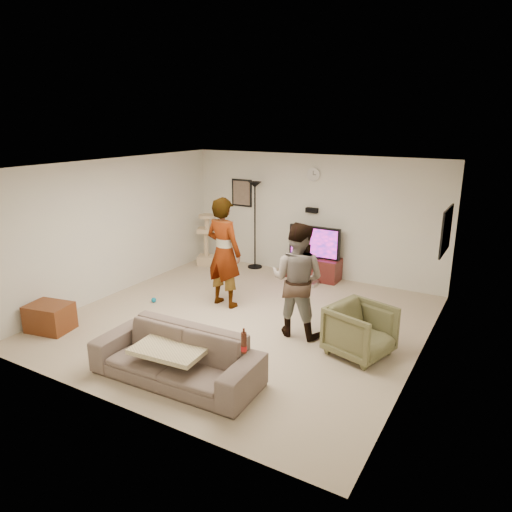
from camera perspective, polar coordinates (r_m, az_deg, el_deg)
The scene contains 24 objects.
floor at distance 7.73m, azimuth -1.56°, elevation -7.87°, with size 5.50×5.50×0.02m, color tan.
ceiling at distance 7.08m, azimuth -1.72°, elevation 11.06°, with size 5.50×5.50×0.02m, color white.
wall_back at distance 9.69m, azimuth 6.94°, elevation 4.86°, with size 5.50×0.04×2.50m, color silver.
wall_front at distance 5.29m, azimuth -17.53°, elevation -5.68°, with size 5.50×0.04×2.50m, color silver.
wall_left at distance 9.02m, azimuth -16.72°, elevation 3.42°, with size 0.04×5.50×2.50m, color silver.
wall_right at distance 6.37m, azimuth 19.96°, elevation -2.15°, with size 0.04×5.50×2.50m, color silver.
wall_clock at distance 9.53m, azimuth 7.04°, elevation 9.84°, with size 0.26×0.26×0.04m, color white.
wall_speaker at distance 9.61m, azimuth 6.82°, elevation 5.56°, with size 0.25×0.10×0.10m, color black.
picture_back at distance 10.39m, azimuth -1.75°, elevation 7.71°, with size 0.42×0.03×0.52m, color brown.
picture_right at distance 7.84m, azimuth 22.18°, elevation 2.88°, with size 0.03×0.78×0.62m, color #FFA54C.
tv_stand at distance 9.67m, azimuth 7.03°, elevation -1.43°, with size 1.09×0.45×0.45m, color #3F1512.
console_box at distance 9.37m, azimuth 6.29°, elevation -3.24°, with size 0.40×0.30×0.07m, color #BBBBBB.
tv at distance 9.52m, azimuth 7.15°, elevation 1.71°, with size 1.08×0.08×0.64m, color black.
tv_screen at distance 9.48m, azimuth 7.04°, elevation 1.65°, with size 1.00×0.01×0.57m, color #CE1A8C.
floor_lamp at distance 10.13m, azimuth -0.13°, elevation 3.72°, with size 0.32×0.32×1.89m, color black.
cat_tree at distance 10.50m, azimuth -6.13°, elevation 2.04°, with size 0.37×0.37×1.16m, color tan.
person_left at distance 8.04m, azimuth -3.95°, elevation 0.43°, with size 0.70×0.46×1.92m, color #A6A6A6.
person_right at distance 6.98m, azimuth 5.06°, elevation -2.90°, with size 0.85×0.66×1.74m, color #355C88.
sofa at distance 6.05m, azimuth -9.73°, elevation -11.98°, with size 2.17×0.85×0.63m, color brown.
throw_blanket at distance 6.03m, azimuth -10.17°, elevation -10.92°, with size 0.90×0.70×0.06m, color beige.
beer_bottle at distance 5.32m, azimuth -1.49°, elevation -10.54°, with size 0.06×0.06×0.25m, color #431C10.
armchair at distance 6.67m, azimuth 12.60°, elevation -8.90°, with size 0.77×0.80×0.72m, color brown.
side_table at distance 7.97m, azimuth -23.86°, elevation -6.86°, with size 0.64×0.48×0.43m, color #542710.
toy_ball at distance 8.61m, azimuth -12.38°, elevation -5.27°, with size 0.09×0.09×0.09m, color #096F95.
Camera 1 is at (3.71, -6.00, 3.17)m, focal length 32.77 mm.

